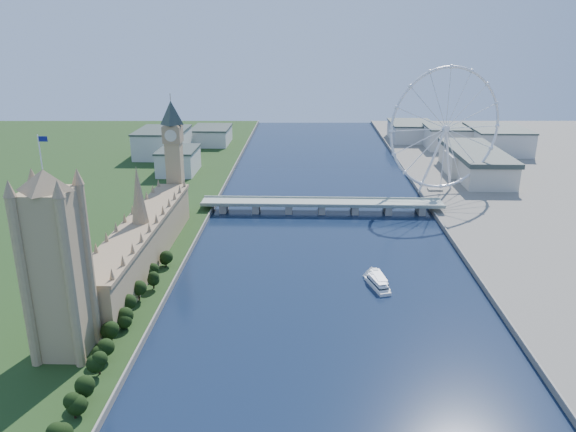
{
  "coord_description": "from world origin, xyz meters",
  "views": [
    {
      "loc": [
        -14.59,
        -190.47,
        160.17
      ],
      "look_at": [
        -27.92,
        210.0,
        25.7
      ],
      "focal_mm": 35.0,
      "sensor_mm": 36.0,
      "label": 1
    }
  ],
  "objects_px": {
    "london_eye": "(446,129)",
    "tour_boat_far": "(377,287)",
    "victoria_tower": "(55,259)",
    "tour_boat_near": "(378,284)"
  },
  "relations": [
    {
      "from": "victoria_tower",
      "to": "tour_boat_near",
      "type": "relative_size",
      "value": 3.5
    },
    {
      "from": "tour_boat_near",
      "to": "tour_boat_far",
      "type": "relative_size",
      "value": 1.04
    },
    {
      "from": "london_eye",
      "to": "tour_boat_far",
      "type": "distance_m",
      "value": 239.62
    },
    {
      "from": "victoria_tower",
      "to": "tour_boat_far",
      "type": "height_order",
      "value": "victoria_tower"
    },
    {
      "from": "london_eye",
      "to": "tour_boat_far",
      "type": "relative_size",
      "value": 4.05
    },
    {
      "from": "london_eye",
      "to": "tour_boat_near",
      "type": "distance_m",
      "value": 234.69
    },
    {
      "from": "tour_boat_far",
      "to": "london_eye",
      "type": "bearing_deg",
      "value": 51.24
    },
    {
      "from": "london_eye",
      "to": "tour_boat_far",
      "type": "bearing_deg",
      "value": -112.37
    },
    {
      "from": "victoria_tower",
      "to": "london_eye",
      "type": "relative_size",
      "value": 0.9
    },
    {
      "from": "london_eye",
      "to": "tour_boat_near",
      "type": "relative_size",
      "value": 3.89
    }
  ]
}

